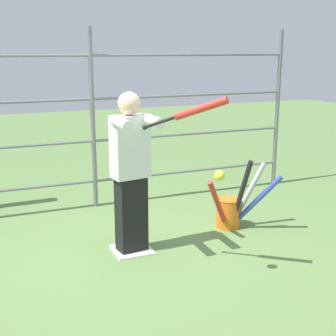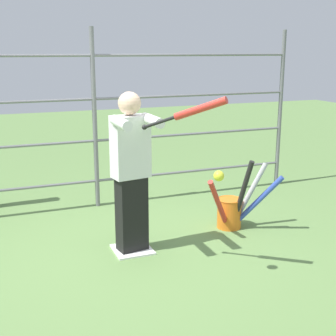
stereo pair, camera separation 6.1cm
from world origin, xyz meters
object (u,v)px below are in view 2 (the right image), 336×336
object	(u,v)px
batter	(131,168)
bat_bucket	(233,209)
baseball_bat_swinging	(193,111)
softball_in_flight	(219,176)

from	to	relation	value
batter	bat_bucket	size ratio (longest dim) A/B	1.73
baseball_bat_swinging	softball_in_flight	xyz separation A→B (m)	(-0.20, 0.13, -0.57)
baseball_bat_swinging	bat_bucket	bearing A→B (deg)	-135.47
batter	softball_in_flight	xyz separation A→B (m)	(-0.53, 0.91, 0.10)
baseball_bat_swinging	bat_bucket	distance (m)	1.92
baseball_bat_swinging	softball_in_flight	world-z (taller)	baseball_bat_swinging
baseball_bat_swinging	bat_bucket	size ratio (longest dim) A/B	0.62
batter	bat_bucket	distance (m)	1.49
batter	bat_bucket	world-z (taller)	batter
batter	softball_in_flight	size ratio (longest dim) A/B	17.65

